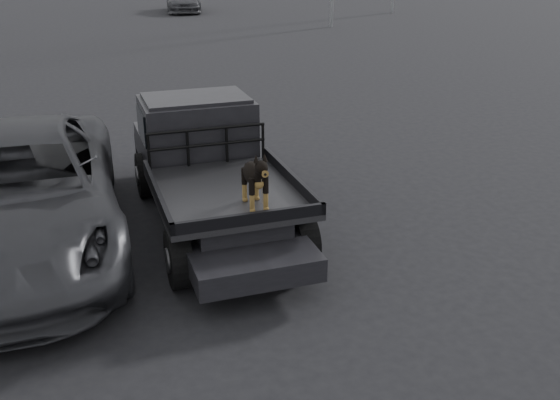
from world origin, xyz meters
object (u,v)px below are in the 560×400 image
object	(u,v)px
flatbed_ute	(212,196)
parked_suv	(16,194)
dog	(255,178)
distant_car_b	(183,0)

from	to	relation	value
flatbed_ute	parked_suv	size ratio (longest dim) A/B	0.90
dog	parked_suv	size ratio (longest dim) A/B	0.12
distant_car_b	flatbed_ute	bearing A→B (deg)	-91.44
dog	parked_suv	world-z (taller)	parked_suv
flatbed_ute	dog	size ratio (longest dim) A/B	7.30
parked_suv	distant_car_b	xyz separation A→B (m)	(8.01, 30.63, -0.14)
flatbed_ute	dog	world-z (taller)	dog
flatbed_ute	distant_car_b	bearing A→B (deg)	80.29
distant_car_b	parked_suv	bearing A→B (deg)	-96.38
flatbed_ute	dog	distance (m)	1.79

